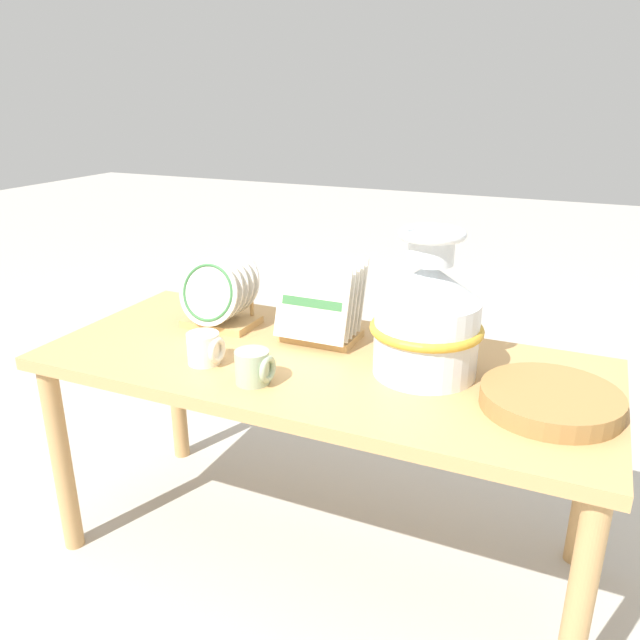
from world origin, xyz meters
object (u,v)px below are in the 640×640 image
Objects in this scene: ceramic_vase at (427,316)px; wicker_charger_stack at (551,400)px; mug_sage_glaze at (254,367)px; dish_rack_round_plates at (219,298)px; mug_cream_glaze at (205,348)px; dish_rack_square_plates at (321,308)px.

ceramic_vase is 1.19× the size of wicker_charger_stack.
dish_rack_round_plates is at bearing 133.86° from mug_sage_glaze.
mug_cream_glaze is at bearing 164.07° from mug_sage_glaze.
dish_rack_round_plates is (-0.65, 0.08, -0.06)m from ceramic_vase.
mug_sage_glaze is (-0.36, -0.22, -0.11)m from ceramic_vase.
mug_sage_glaze reaches higher than wicker_charger_stack.
dish_rack_square_plates is at bearing 53.36° from mug_cream_glaze.
mug_cream_glaze is 1.00× the size of mug_sage_glaze.
mug_sage_glaze is (0.17, -0.05, 0.00)m from mug_cream_glaze.
ceramic_vase reaches higher than mug_sage_glaze.
mug_cream_glaze is 0.18m from mug_sage_glaze.
ceramic_vase is 3.98× the size of mug_cream_glaze.
wicker_charger_stack is at bearing 12.84° from mug_sage_glaze.
mug_sage_glaze is at bearing -15.93° from mug_cream_glaze.
mug_sage_glaze is at bearing -167.16° from wicker_charger_stack.
dish_rack_square_plates is at bearing 84.22° from mug_sage_glaze.
mug_cream_glaze is at bearing -126.64° from dish_rack_square_plates.
ceramic_vase is at bearing -17.61° from dish_rack_square_plates.
ceramic_vase is at bearing 166.97° from wicker_charger_stack.
mug_cream_glaze reaches higher than wicker_charger_stack.
ceramic_vase reaches higher than dish_rack_square_plates.
ceramic_vase is 0.35m from dish_rack_square_plates.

